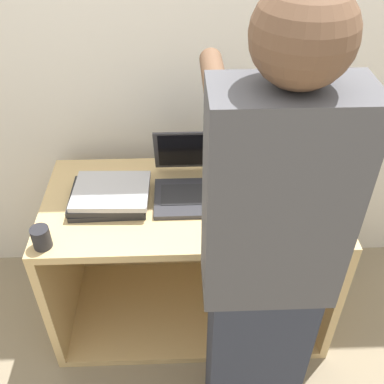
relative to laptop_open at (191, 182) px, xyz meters
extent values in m
plane|color=gray|center=(0.00, -0.38, -0.81)|extent=(12.00, 12.00, 0.00)
cube|color=silver|center=(0.00, 0.37, 0.39)|extent=(8.00, 0.05, 2.40)
cube|color=tan|center=(0.00, -0.06, -0.07)|extent=(1.29, 0.65, 0.04)
cube|color=tan|center=(0.00, -0.06, -0.79)|extent=(1.29, 0.65, 0.04)
cube|color=tan|center=(-0.62, -0.06, -0.43)|extent=(0.04, 0.65, 0.68)
cube|color=tan|center=(0.62, -0.06, -0.43)|extent=(0.04, 0.65, 0.68)
cube|color=tan|center=(0.00, 0.25, -0.43)|extent=(1.21, 0.04, 0.68)
cube|color=#333338|center=(0.00, -0.06, -0.04)|extent=(0.32, 0.26, 0.02)
cube|color=#28282B|center=(0.00, -0.05, -0.03)|extent=(0.26, 0.14, 0.00)
cube|color=#333338|center=(0.00, 0.12, 0.09)|extent=(0.32, 0.10, 0.24)
cube|color=black|center=(0.00, 0.11, 0.09)|extent=(0.28, 0.08, 0.21)
cube|color=#232326|center=(-0.35, -0.06, -0.04)|extent=(0.32, 0.26, 0.02)
cube|color=#232326|center=(-0.35, -0.06, -0.02)|extent=(0.32, 0.26, 0.02)
cube|color=#B7B7BC|center=(-0.34, -0.06, 0.01)|extent=(0.32, 0.27, 0.02)
cube|color=#232326|center=(0.35, -0.06, -0.04)|extent=(0.32, 0.26, 0.02)
cube|color=gray|center=(0.34, -0.06, -0.02)|extent=(0.32, 0.26, 0.02)
cube|color=gray|center=(0.35, -0.05, 0.01)|extent=(0.32, 0.26, 0.02)
cube|color=slate|center=(0.34, -0.06, 0.03)|extent=(0.32, 0.26, 0.02)
cube|color=#2D3342|center=(0.22, -0.62, -0.38)|extent=(0.34, 0.20, 0.86)
cube|color=#4C4C51|center=(0.22, -0.62, 0.40)|extent=(0.40, 0.20, 0.68)
sphere|color=brown|center=(0.22, -0.62, 0.86)|extent=(0.23, 0.23, 0.23)
cylinder|color=brown|center=(0.06, -0.36, 0.64)|extent=(0.07, 0.32, 0.07)
cylinder|color=brown|center=(0.38, -0.36, 0.64)|extent=(0.07, 0.32, 0.07)
cylinder|color=#232328|center=(-0.58, -0.32, -0.01)|extent=(0.07, 0.07, 0.09)
cube|color=red|center=(0.35, -0.12, 0.05)|extent=(0.06, 0.02, 0.01)
camera|label=1|loc=(-0.05, -1.55, 1.19)|focal=42.00mm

